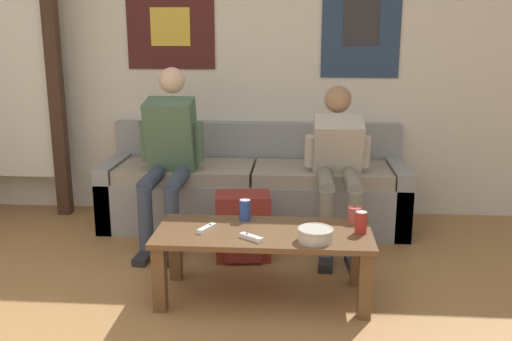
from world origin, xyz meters
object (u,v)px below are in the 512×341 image
(person_seated_teen, at_px, (338,161))
(backpack, at_px, (243,228))
(coffee_table, at_px, (263,243))
(drink_can_blue, at_px, (245,210))
(drink_can_red, at_px, (361,223))
(person_seated_adult, at_px, (169,150))
(game_controller_near_left, at_px, (251,237))
(couch, at_px, (254,190))
(ceramic_bowl, at_px, (315,234))
(pillar_candle, at_px, (355,215))
(game_controller_near_right, at_px, (207,228))

(person_seated_teen, bearing_deg, backpack, -151.99)
(coffee_table, relative_size, drink_can_blue, 9.71)
(coffee_table, relative_size, person_seated_teen, 1.10)
(drink_can_blue, bearing_deg, drink_can_red, -15.22)
(person_seated_adult, relative_size, game_controller_near_left, 9.08)
(couch, relative_size, ceramic_bowl, 11.95)
(drink_can_red, xyz_separation_m, game_controller_near_left, (-0.59, -0.14, -0.05))
(pillar_candle, height_order, drink_can_red, drink_can_red)
(drink_can_red, bearing_deg, backpack, 141.33)
(person_seated_adult, bearing_deg, game_controller_near_left, -57.17)
(drink_can_blue, height_order, drink_can_red, same)
(drink_can_blue, height_order, game_controller_near_left, drink_can_blue)
(person_seated_adult, height_order, ceramic_bowl, person_seated_adult)
(person_seated_adult, relative_size, backpack, 2.77)
(person_seated_teen, relative_size, game_controller_near_left, 8.11)
(ceramic_bowl, distance_m, pillar_candle, 0.40)
(coffee_table, xyz_separation_m, person_seated_teen, (0.47, 0.90, 0.27))
(coffee_table, bearing_deg, drink_can_blue, 123.73)
(person_seated_adult, relative_size, person_seated_teen, 1.12)
(person_seated_teen, relative_size, backpack, 2.48)
(couch, height_order, ceramic_bowl, couch)
(game_controller_near_left, height_order, game_controller_near_right, same)
(person_seated_adult, xyz_separation_m, game_controller_near_right, (0.41, -0.92, -0.25))
(backpack, bearing_deg, couch, 88.33)
(drink_can_red, bearing_deg, person_seated_adult, 144.51)
(backpack, xyz_separation_m, game_controller_near_left, (0.11, -0.70, 0.20))
(person_seated_teen, distance_m, drink_can_red, 0.92)
(person_seated_teen, height_order, ceramic_bowl, person_seated_teen)
(drink_can_blue, bearing_deg, pillar_candle, 1.00)
(person_seated_teen, xyz_separation_m, backpack, (-0.64, -0.34, -0.39))
(person_seated_teen, height_order, pillar_candle, person_seated_teen)
(person_seated_teen, bearing_deg, game_controller_near_left, -116.65)
(drink_can_blue, height_order, game_controller_near_right, drink_can_blue)
(pillar_candle, distance_m, game_controller_near_left, 0.66)
(ceramic_bowl, bearing_deg, coffee_table, 154.14)
(couch, xyz_separation_m, drink_can_blue, (0.03, -1.09, 0.19))
(person_seated_adult, distance_m, person_seated_teen, 1.20)
(drink_can_red, bearing_deg, coffee_table, -179.94)
(coffee_table, xyz_separation_m, backpack, (-0.17, 0.56, -0.12))
(ceramic_bowl, height_order, drink_can_blue, drink_can_blue)
(couch, relative_size, coffee_table, 1.91)
(person_seated_teen, distance_m, ceramic_bowl, 1.07)
(ceramic_bowl, distance_m, drink_can_blue, 0.51)
(ceramic_bowl, relative_size, drink_can_red, 1.55)
(couch, relative_size, pillar_candle, 22.56)
(person_seated_adult, xyz_separation_m, ceramic_bowl, (1.01, -1.04, -0.22))
(coffee_table, xyz_separation_m, game_controller_near_right, (-0.32, -0.02, 0.08))
(game_controller_near_left, bearing_deg, person_seated_teen, 63.35)
(couch, xyz_separation_m, person_seated_adult, (-0.58, -0.37, 0.39))
(couch, distance_m, ceramic_bowl, 1.48)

